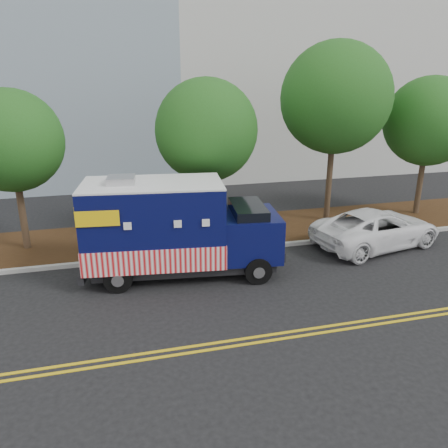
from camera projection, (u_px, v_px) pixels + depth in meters
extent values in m
plane|color=black|center=(185.00, 272.00, 15.20)|extent=(120.00, 120.00, 0.00)
cube|color=#9E9E99|center=(178.00, 255.00, 16.46)|extent=(120.00, 0.18, 0.15)
cube|color=black|center=(171.00, 236.00, 18.39)|extent=(120.00, 4.00, 0.15)
cube|color=gold|center=(214.00, 343.00, 11.12)|extent=(120.00, 0.10, 0.01)
cube|color=gold|center=(216.00, 349.00, 10.89)|extent=(120.00, 0.10, 0.01)
cylinder|color=#38281C|center=(22.00, 210.00, 16.48)|extent=(0.26, 0.26, 3.35)
sphere|color=#225518|center=(11.00, 141.00, 15.65)|extent=(3.70, 3.70, 3.70)
cylinder|color=#38281C|center=(207.00, 198.00, 17.98)|extent=(0.26, 0.26, 3.44)
sphere|color=#225518|center=(206.00, 130.00, 17.11)|extent=(4.04, 4.04, 4.04)
cylinder|color=#38281C|center=(329.00, 176.00, 19.59)|extent=(0.26, 0.26, 4.42)
sphere|color=#225518|center=(336.00, 98.00, 18.50)|extent=(4.71, 4.71, 4.71)
cylinder|color=#38281C|center=(420.00, 181.00, 20.78)|extent=(0.26, 0.26, 3.51)
sphere|color=#225518|center=(429.00, 121.00, 19.89)|extent=(4.04, 4.04, 4.04)
cube|color=#473828|center=(82.00, 229.00, 15.88)|extent=(0.06, 0.06, 2.40)
cube|color=black|center=(184.00, 261.00, 14.95)|extent=(6.16, 2.71, 0.30)
cube|color=#090C3F|center=(154.00, 222.00, 14.36)|extent=(4.73, 2.96, 2.56)
cube|color=red|center=(155.00, 247.00, 14.65)|extent=(4.78, 3.03, 0.80)
cube|color=white|center=(152.00, 183.00, 13.94)|extent=(4.73, 2.96, 0.06)
cube|color=#B7B7BA|center=(121.00, 180.00, 13.77)|extent=(0.95, 0.95, 0.23)
cube|color=#090C3F|center=(249.00, 234.00, 14.95)|extent=(2.17, 2.50, 1.49)
cube|color=black|center=(248.00, 214.00, 14.72)|extent=(1.30, 2.19, 0.69)
cube|color=black|center=(276.00, 246.00, 15.24)|extent=(0.33, 2.13, 0.32)
cube|color=black|center=(87.00, 266.00, 14.53)|extent=(0.47, 2.40, 0.30)
cube|color=#B7B7BA|center=(83.00, 223.00, 14.05)|extent=(0.27, 1.91, 2.02)
cube|color=#B7B7BA|center=(164.00, 209.00, 15.57)|extent=(1.91, 0.27, 1.17)
cube|color=yellow|center=(97.00, 219.00, 12.78)|extent=(1.27, 0.17, 0.48)
cube|color=yellow|center=(107.00, 196.00, 15.16)|extent=(1.27, 0.17, 0.48)
cylinder|color=black|center=(258.00, 271.00, 14.23)|extent=(0.92, 0.40, 0.89)
cylinder|color=black|center=(246.00, 246.00, 16.27)|extent=(0.92, 0.40, 0.89)
cylinder|color=black|center=(118.00, 279.00, 13.66)|extent=(0.92, 0.40, 0.89)
cylinder|color=black|center=(124.00, 253.00, 15.70)|extent=(0.92, 0.40, 0.89)
imported|color=white|center=(377.00, 228.00, 17.32)|extent=(5.75, 3.53, 1.49)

